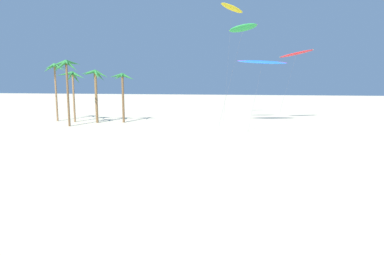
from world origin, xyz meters
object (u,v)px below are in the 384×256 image
at_px(palm_tree_1, 67,71).
at_px(flying_kite_2, 262,62).
at_px(flying_kite_4, 297,54).
at_px(palm_tree_0, 55,72).
at_px(flying_kite_3, 243,28).
at_px(palm_tree_3, 122,82).
at_px(palm_tree_2, 72,80).
at_px(flying_kite_0, 232,8).
at_px(palm_tree_4, 95,80).

xyz_separation_m(palm_tree_1, flying_kite_2, (30.84, 7.12, 1.45)).
bearing_deg(flying_kite_2, flying_kite_4, 34.42).
distance_m(palm_tree_0, flying_kite_4, 42.84).
bearing_deg(palm_tree_1, flying_kite_3, 14.98).
height_order(palm_tree_1, palm_tree_3, palm_tree_1).
height_order(flying_kite_3, flying_kite_4, flying_kite_3).
relative_size(palm_tree_2, flying_kite_3, 0.52).
bearing_deg(palm_tree_3, flying_kite_0, 24.30).
distance_m(palm_tree_0, palm_tree_3, 12.66).
relative_size(palm_tree_0, palm_tree_4, 1.13).
bearing_deg(palm_tree_2, flying_kite_2, 3.54).
height_order(palm_tree_3, flying_kite_4, flying_kite_4).
distance_m(palm_tree_0, palm_tree_1, 8.05).
relative_size(palm_tree_3, flying_kite_2, 0.78).
relative_size(palm_tree_2, palm_tree_3, 1.04).
distance_m(palm_tree_4, flying_kite_4, 35.21).
relative_size(flying_kite_2, flying_kite_4, 0.85).
bearing_deg(palm_tree_2, palm_tree_0, 167.43).
bearing_deg(palm_tree_1, flying_kite_2, 13.00).
height_order(palm_tree_2, flying_kite_3, flying_kite_3).
distance_m(flying_kite_2, flying_kite_4, 7.57).
bearing_deg(palm_tree_4, flying_kite_4, 10.98).
bearing_deg(flying_kite_2, flying_kite_0, 127.62).
height_order(palm_tree_2, flying_kite_0, flying_kite_0).
distance_m(palm_tree_3, flying_kite_3, 22.43).
relative_size(palm_tree_1, flying_kite_4, 0.82).
height_order(palm_tree_0, palm_tree_2, palm_tree_0).
bearing_deg(flying_kite_3, flying_kite_0, 107.29).
bearing_deg(palm_tree_4, palm_tree_3, 13.79).
bearing_deg(palm_tree_3, palm_tree_2, -175.93).
distance_m(palm_tree_3, flying_kite_4, 30.78).
bearing_deg(palm_tree_1, flying_kite_0, 28.86).
height_order(palm_tree_4, flying_kite_2, flying_kite_2).
bearing_deg(palm_tree_3, flying_kite_3, 4.59).
xyz_separation_m(palm_tree_4, flying_kite_0, (22.83, 9.40, 13.10)).
height_order(palm_tree_3, flying_kite_3, flying_kite_3).
xyz_separation_m(palm_tree_1, flying_kite_4, (36.94, 11.30, 3.06)).
bearing_deg(flying_kite_4, flying_kite_0, 166.48).
relative_size(palm_tree_4, flying_kite_4, 0.71).
relative_size(flying_kite_0, flying_kite_4, 1.66).
height_order(palm_tree_1, flying_kite_0, flying_kite_0).
height_order(palm_tree_0, flying_kite_0, flying_kite_0).
bearing_deg(palm_tree_2, flying_kite_3, 4.43).
relative_size(palm_tree_0, palm_tree_1, 0.98).
bearing_deg(flying_kite_3, palm_tree_1, -165.02).
xyz_separation_m(palm_tree_4, flying_kite_2, (28.17, 2.47, 3.01)).
bearing_deg(flying_kite_0, palm_tree_4, -157.62).
distance_m(flying_kite_2, flying_kite_3, 6.47).
height_order(palm_tree_2, palm_tree_4, palm_tree_4).
height_order(palm_tree_4, flying_kite_3, flying_kite_3).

